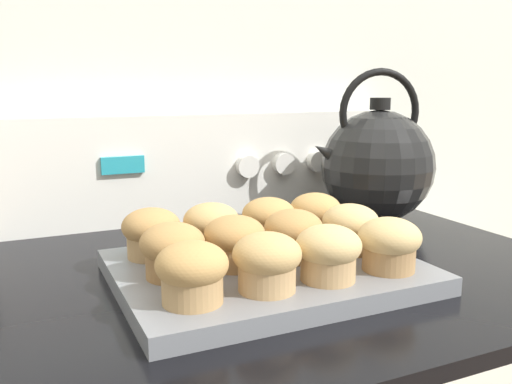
{
  "coord_description": "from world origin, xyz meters",
  "views": [
    {
      "loc": [
        -0.33,
        -0.3,
        1.16
      ],
      "look_at": [
        -0.06,
        0.29,
        1.03
      ],
      "focal_mm": 38.0,
      "sensor_mm": 36.0,
      "label": 1
    }
  ],
  "objects_px": {
    "muffin_r1_c1": "(235,241)",
    "tea_kettle": "(377,164)",
    "muffin_r1_c0": "(172,249)",
    "muffin_r0_c3": "(389,243)",
    "muffin_r2_c2": "(269,219)",
    "muffin_r2_c1": "(211,226)",
    "muffin_pan": "(266,271)",
    "muffin_r1_c2": "(294,234)",
    "muffin_r0_c0": "(192,272)",
    "muffin_r2_c3": "(315,214)",
    "muffin_r0_c2": "(328,252)",
    "muffin_r1_c3": "(350,227)",
    "muffin_r0_c1": "(267,261)",
    "muffin_r2_c0": "(151,232)"
  },
  "relations": [
    {
      "from": "muffin_r1_c1",
      "to": "tea_kettle",
      "type": "distance_m",
      "value": 0.39
    },
    {
      "from": "muffin_r1_c0",
      "to": "muffin_r1_c1",
      "type": "distance_m",
      "value": 0.08
    },
    {
      "from": "muffin_r0_c3",
      "to": "muffin_r2_c2",
      "type": "bearing_deg",
      "value": 115.7
    },
    {
      "from": "muffin_r2_c1",
      "to": "tea_kettle",
      "type": "xyz_separation_m",
      "value": [
        0.34,
        0.11,
        0.05
      ]
    },
    {
      "from": "muffin_r1_c0",
      "to": "tea_kettle",
      "type": "height_order",
      "value": "tea_kettle"
    },
    {
      "from": "muffin_r1_c1",
      "to": "muffin_r1_c0",
      "type": "bearing_deg",
      "value": -178.18
    },
    {
      "from": "muffin_pan",
      "to": "muffin_r1_c2",
      "type": "relative_size",
      "value": 4.89
    },
    {
      "from": "muffin_r0_c0",
      "to": "muffin_r2_c3",
      "type": "relative_size",
      "value": 1.0
    },
    {
      "from": "muffin_r0_c2",
      "to": "muffin_r1_c2",
      "type": "xyz_separation_m",
      "value": [
        0.0,
        0.08,
        0.0
      ]
    },
    {
      "from": "muffin_r1_c2",
      "to": "muffin_r1_c3",
      "type": "relative_size",
      "value": 1.0
    },
    {
      "from": "muffin_r0_c3",
      "to": "tea_kettle",
      "type": "relative_size",
      "value": 0.28
    },
    {
      "from": "muffin_r0_c3",
      "to": "muffin_r2_c3",
      "type": "bearing_deg",
      "value": 91.13
    },
    {
      "from": "muffin_r1_c0",
      "to": "muffin_r1_c1",
      "type": "xyz_separation_m",
      "value": [
        0.08,
        0.0,
        0.0
      ]
    },
    {
      "from": "muffin_r1_c3",
      "to": "tea_kettle",
      "type": "height_order",
      "value": "tea_kettle"
    },
    {
      "from": "muffin_r1_c3",
      "to": "muffin_r2_c2",
      "type": "xyz_separation_m",
      "value": [
        -0.08,
        0.08,
        0.0
      ]
    },
    {
      "from": "muffin_r1_c0",
      "to": "muffin_r1_c3",
      "type": "distance_m",
      "value": 0.24
    },
    {
      "from": "muffin_r1_c1",
      "to": "muffin_r1_c2",
      "type": "height_order",
      "value": "same"
    },
    {
      "from": "muffin_r1_c0",
      "to": "muffin_r2_c1",
      "type": "distance_m",
      "value": 0.11
    },
    {
      "from": "muffin_r0_c2",
      "to": "tea_kettle",
      "type": "relative_size",
      "value": 0.28
    },
    {
      "from": "muffin_r2_c1",
      "to": "tea_kettle",
      "type": "height_order",
      "value": "tea_kettle"
    },
    {
      "from": "muffin_r0_c0",
      "to": "tea_kettle",
      "type": "distance_m",
      "value": 0.5
    },
    {
      "from": "muffin_r0_c3",
      "to": "muffin_r2_c3",
      "type": "distance_m",
      "value": 0.16
    },
    {
      "from": "muffin_r0_c0",
      "to": "muffin_r1_c2",
      "type": "relative_size",
      "value": 1.0
    },
    {
      "from": "muffin_r2_c1",
      "to": "muffin_r2_c3",
      "type": "distance_m",
      "value": 0.16
    },
    {
      "from": "muffin_r0_c1",
      "to": "muffin_r1_c2",
      "type": "bearing_deg",
      "value": 47.12
    },
    {
      "from": "muffin_r0_c0",
      "to": "muffin_r1_c1",
      "type": "distance_m",
      "value": 0.11
    },
    {
      "from": "muffin_r0_c1",
      "to": "muffin_r0_c2",
      "type": "height_order",
      "value": "same"
    },
    {
      "from": "muffin_r0_c2",
      "to": "muffin_r1_c1",
      "type": "bearing_deg",
      "value": 132.6
    },
    {
      "from": "muffin_r2_c0",
      "to": "tea_kettle",
      "type": "height_order",
      "value": "tea_kettle"
    },
    {
      "from": "muffin_r0_c2",
      "to": "muffin_r1_c0",
      "type": "distance_m",
      "value": 0.17
    },
    {
      "from": "muffin_r0_c3",
      "to": "muffin_r1_c2",
      "type": "xyz_separation_m",
      "value": [
        -0.08,
        0.08,
        0.0
      ]
    },
    {
      "from": "muffin_r1_c0",
      "to": "muffin_r2_c0",
      "type": "distance_m",
      "value": 0.08
    },
    {
      "from": "muffin_r0_c0",
      "to": "muffin_r1_c1",
      "type": "bearing_deg",
      "value": 45.99
    },
    {
      "from": "muffin_r1_c0",
      "to": "tea_kettle",
      "type": "bearing_deg",
      "value": 24.03
    },
    {
      "from": "muffin_r0_c0",
      "to": "muffin_r0_c3",
      "type": "distance_m",
      "value": 0.24
    },
    {
      "from": "muffin_r2_c3",
      "to": "muffin_r1_c3",
      "type": "bearing_deg",
      "value": -87.48
    },
    {
      "from": "muffin_r0_c2",
      "to": "muffin_r2_c2",
      "type": "height_order",
      "value": "same"
    },
    {
      "from": "muffin_r1_c1",
      "to": "muffin_r2_c1",
      "type": "distance_m",
      "value": 0.08
    },
    {
      "from": "muffin_r1_c3",
      "to": "muffin_r2_c3",
      "type": "bearing_deg",
      "value": 92.52
    },
    {
      "from": "muffin_r0_c3",
      "to": "muffin_r1_c0",
      "type": "height_order",
      "value": "same"
    },
    {
      "from": "muffin_r0_c0",
      "to": "muffin_r2_c0",
      "type": "relative_size",
      "value": 1.0
    },
    {
      "from": "muffin_r0_c0",
      "to": "muffin_r0_c2",
      "type": "distance_m",
      "value": 0.16
    },
    {
      "from": "muffin_pan",
      "to": "muffin_r1_c2",
      "type": "xyz_separation_m",
      "value": [
        0.04,
        0.0,
        0.04
      ]
    },
    {
      "from": "muffin_r0_c1",
      "to": "muffin_r1_c3",
      "type": "height_order",
      "value": "same"
    },
    {
      "from": "muffin_r0_c1",
      "to": "muffin_r1_c1",
      "type": "height_order",
      "value": "same"
    },
    {
      "from": "muffin_r0_c1",
      "to": "muffin_r1_c3",
      "type": "bearing_deg",
      "value": 26.42
    },
    {
      "from": "muffin_pan",
      "to": "tea_kettle",
      "type": "bearing_deg",
      "value": 31.69
    },
    {
      "from": "muffin_r0_c0",
      "to": "muffin_r0_c1",
      "type": "relative_size",
      "value": 1.0
    },
    {
      "from": "muffin_r2_c2",
      "to": "muffin_r2_c0",
      "type": "bearing_deg",
      "value": 178.86
    },
    {
      "from": "muffin_r0_c3",
      "to": "muffin_r1_c3",
      "type": "height_order",
      "value": "same"
    }
  ]
}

